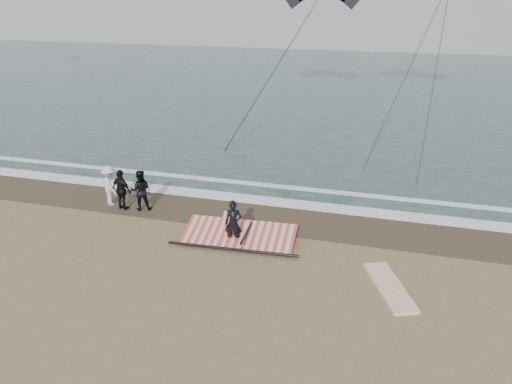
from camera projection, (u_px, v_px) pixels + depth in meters
ground at (242, 280)px, 14.85m from camera, size 120.00×120.00×0.00m
sea at (352, 86)px, 44.22m from camera, size 120.00×54.00×0.02m
wet_sand at (277, 218)px, 18.85m from camera, size 120.00×2.80×0.01m
foam_near at (285, 203)px, 20.09m from camera, size 120.00×0.90×0.01m
foam_far at (294, 188)px, 21.60m from camera, size 120.00×0.45×0.01m
man_main at (233, 223)px, 16.58m from camera, size 0.63×0.46×1.59m
board_white at (390, 287)px, 14.40m from camera, size 1.66×2.68×0.10m
board_cream at (229, 224)px, 18.25m from camera, size 0.99×2.19×0.09m
trio_cluster at (123, 188)px, 19.46m from camera, size 2.48×1.20×1.64m
sail_rig at (239, 234)px, 17.16m from camera, size 4.41×1.95×0.50m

